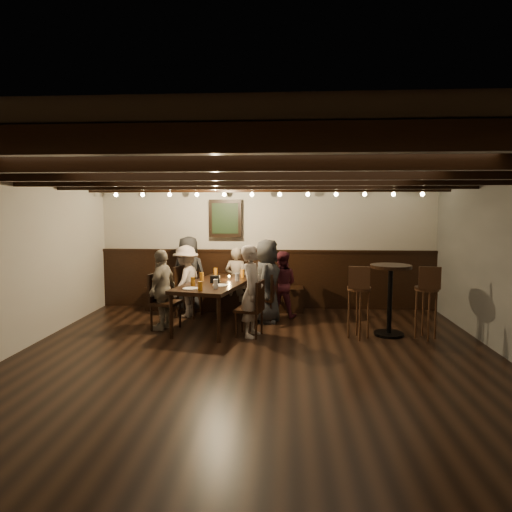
# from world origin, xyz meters

# --- Properties ---
(room) EXTENTS (7.00, 7.00, 7.00)m
(room) POSITION_xyz_m (-0.29, 2.21, 1.07)
(room) COLOR black
(room) RESTS_ON ground
(dining_table) EXTENTS (1.26, 2.08, 0.73)m
(dining_table) POSITION_xyz_m (-0.78, 2.03, 0.67)
(dining_table) COLOR black
(dining_table) RESTS_ON floor
(chair_left_near) EXTENTS (0.49, 0.49, 0.91)m
(chair_left_near) POSITION_xyz_m (-1.39, 2.62, 0.28)
(chair_left_near) COLOR black
(chair_left_near) RESTS_ON floor
(chair_left_far) EXTENTS (0.49, 0.49, 0.91)m
(chair_left_far) POSITION_xyz_m (-1.58, 1.74, 0.28)
(chair_left_far) COLOR black
(chair_left_far) RESTS_ON floor
(chair_right_near) EXTENTS (0.46, 0.46, 0.85)m
(chair_right_near) POSITION_xyz_m (0.02, 2.32, 0.26)
(chair_right_near) COLOR black
(chair_right_near) RESTS_ON floor
(chair_right_far) EXTENTS (0.46, 0.46, 0.85)m
(chair_right_far) POSITION_xyz_m (-0.17, 1.44, 0.26)
(chair_right_far) COLOR black
(chair_right_far) RESTS_ON floor
(person_bench_left) EXTENTS (0.77, 0.59, 1.42)m
(person_bench_left) POSITION_xyz_m (-1.47, 3.10, 0.71)
(person_bench_left) COLOR #242426
(person_bench_left) RESTS_ON floor
(person_bench_centre) EXTENTS (0.49, 0.38, 1.22)m
(person_bench_centre) POSITION_xyz_m (-0.56, 3.06, 0.61)
(person_bench_centre) COLOR gray
(person_bench_centre) RESTS_ON floor
(person_bench_right) EXTENTS (0.66, 0.56, 1.18)m
(person_bench_right) POSITION_xyz_m (0.29, 2.72, 0.59)
(person_bench_right) COLOR #4D1A26
(person_bench_right) RESTS_ON floor
(person_left_near) EXTENTS (0.64, 0.91, 1.28)m
(person_left_near) POSITION_xyz_m (-1.42, 2.63, 0.64)
(person_left_near) COLOR #A4938A
(person_left_near) RESTS_ON floor
(person_left_far) EXTENTS (0.47, 0.81, 1.29)m
(person_left_far) POSITION_xyz_m (-1.61, 1.75, 0.65)
(person_left_far) COLOR gray
(person_left_far) RESTS_ON floor
(person_right_near) EXTENTS (0.59, 0.77, 1.42)m
(person_right_near) POSITION_xyz_m (0.05, 2.32, 0.71)
(person_right_near) COLOR #29292B
(person_right_near) RESTS_ON floor
(person_right_far) EXTENTS (0.43, 0.57, 1.40)m
(person_right_far) POSITION_xyz_m (-0.14, 1.44, 0.70)
(person_right_far) COLOR #A19489
(person_right_far) RESTS_ON floor
(pint_a) EXTENTS (0.07, 0.07, 0.14)m
(pint_a) POSITION_xyz_m (-0.91, 2.78, 0.80)
(pint_a) COLOR #BF7219
(pint_a) RESTS_ON dining_table
(pint_b) EXTENTS (0.07, 0.07, 0.14)m
(pint_b) POSITION_xyz_m (-0.40, 2.62, 0.80)
(pint_b) COLOR #BF7219
(pint_b) RESTS_ON dining_table
(pint_c) EXTENTS (0.07, 0.07, 0.14)m
(pint_c) POSITION_xyz_m (-1.05, 2.19, 0.80)
(pint_c) COLOR #BF7219
(pint_c) RESTS_ON dining_table
(pint_d) EXTENTS (0.07, 0.07, 0.14)m
(pint_d) POSITION_xyz_m (-0.44, 2.17, 0.80)
(pint_d) COLOR silver
(pint_d) RESTS_ON dining_table
(pint_e) EXTENTS (0.07, 0.07, 0.14)m
(pint_e) POSITION_xyz_m (-1.09, 1.64, 0.80)
(pint_e) COLOR #BF7219
(pint_e) RESTS_ON dining_table
(pint_f) EXTENTS (0.07, 0.07, 0.14)m
(pint_f) POSITION_xyz_m (-0.70, 1.45, 0.80)
(pint_f) COLOR silver
(pint_f) RESTS_ON dining_table
(pint_g) EXTENTS (0.07, 0.07, 0.14)m
(pint_g) POSITION_xyz_m (-0.90, 1.24, 0.80)
(pint_g) COLOR #BF7219
(pint_g) RESTS_ON dining_table
(plate_near) EXTENTS (0.24, 0.24, 0.01)m
(plate_near) POSITION_xyz_m (-1.07, 1.38, 0.73)
(plate_near) COLOR white
(plate_near) RESTS_ON dining_table
(plate_far) EXTENTS (0.24, 0.24, 0.01)m
(plate_far) POSITION_xyz_m (-0.67, 1.70, 0.73)
(plate_far) COLOR white
(plate_far) RESTS_ON dining_table
(condiment_caddy) EXTENTS (0.15, 0.10, 0.12)m
(condiment_caddy) POSITION_xyz_m (-0.79, 1.98, 0.79)
(condiment_caddy) COLOR black
(condiment_caddy) RESTS_ON dining_table
(candle) EXTENTS (0.05, 0.05, 0.05)m
(candle) POSITION_xyz_m (-0.60, 2.30, 0.75)
(candle) COLOR beige
(candle) RESTS_ON dining_table
(high_top_table) EXTENTS (0.62, 0.62, 1.09)m
(high_top_table) POSITION_xyz_m (1.96, 1.61, 0.72)
(high_top_table) COLOR black
(high_top_table) RESTS_ON floor
(bar_stool_left) EXTENTS (0.36, 0.38, 1.11)m
(bar_stool_left) POSITION_xyz_m (1.46, 1.41, 0.41)
(bar_stool_left) COLOR #311A0F
(bar_stool_left) RESTS_ON floor
(bar_stool_right) EXTENTS (0.35, 0.37, 1.11)m
(bar_stool_right) POSITION_xyz_m (2.46, 1.46, 0.41)
(bar_stool_right) COLOR #311A0F
(bar_stool_right) RESTS_ON floor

